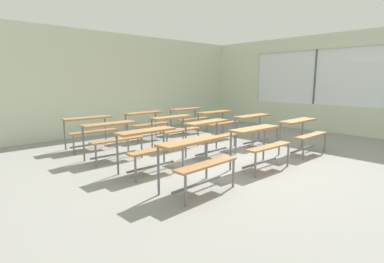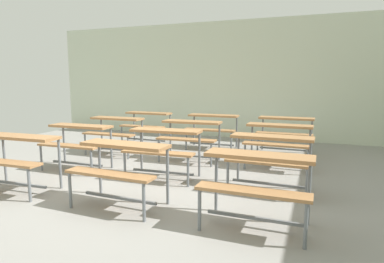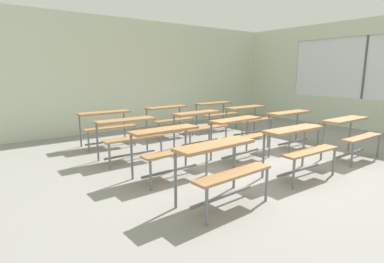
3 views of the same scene
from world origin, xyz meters
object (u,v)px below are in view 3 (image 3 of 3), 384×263
(desk_bench_r1c2, at_px, (293,121))
(desk_bench_r3c0, at_px, (107,121))
(desk_bench_r0c1, at_px, (299,141))
(desk_bench_r1c0, at_px, (169,141))
(desk_bench_r2c2, at_px, (248,114))
(desk_bench_r2c1, at_px, (200,121))
(desk_bench_r0c0, at_px, (221,160))
(desk_bench_r0c2, at_px, (351,129))
(desk_bench_r2c0, at_px, (129,130))
(desk_bench_r3c2, at_px, (216,109))
(desk_bench_r3c1, at_px, (169,114))
(desk_bench_r1c1, at_px, (240,129))

(desk_bench_r1c2, relative_size, desk_bench_r3c0, 1.00)
(desk_bench_r0c1, bearing_deg, desk_bench_r1c0, 146.04)
(desk_bench_r1c0, height_order, desk_bench_r2c2, same)
(desk_bench_r2c1, bearing_deg, desk_bench_r3c0, 140.65)
(desk_bench_r0c0, xyz_separation_m, desk_bench_r2c2, (3.18, 2.47, 0.00))
(desk_bench_r0c2, xyz_separation_m, desk_bench_r2c0, (-3.30, 2.40, 0.00))
(desk_bench_r0c1, relative_size, desk_bench_r1c2, 1.01)
(desk_bench_r2c2, relative_size, desk_bench_r3c2, 1.00)
(desk_bench_r1c0, bearing_deg, desk_bench_r1c2, -0.25)
(desk_bench_r1c0, distance_m, desk_bench_r3c1, 2.94)
(desk_bench_r0c1, height_order, desk_bench_r2c0, same)
(desk_bench_r1c0, height_order, desk_bench_r3c0, same)
(desk_bench_r0c2, distance_m, desk_bench_r2c2, 2.46)
(desk_bench_r0c0, distance_m, desk_bench_r2c0, 2.41)
(desk_bench_r1c1, bearing_deg, desk_bench_r0c1, -91.93)
(desk_bench_r1c2, bearing_deg, desk_bench_r3c0, 144.34)
(desk_bench_r2c2, bearing_deg, desk_bench_r1c1, -140.44)
(desk_bench_r2c2, distance_m, desk_bench_r3c0, 3.38)
(desk_bench_r2c1, xyz_separation_m, desk_bench_r3c2, (1.60, 1.27, 0.00))
(desk_bench_r2c0, bearing_deg, desk_bench_r3c1, 36.89)
(desk_bench_r1c0, bearing_deg, desk_bench_r2c2, 21.41)
(desk_bench_r1c1, xyz_separation_m, desk_bench_r2c0, (-1.67, 1.18, 0.00))
(desk_bench_r0c2, bearing_deg, desk_bench_r3c0, 132.34)
(desk_bench_r3c0, relative_size, desk_bench_r3c1, 1.00)
(desk_bench_r2c0, height_order, desk_bench_r3c1, same)
(desk_bench_r3c2, bearing_deg, desk_bench_r2c0, -157.41)
(desk_bench_r1c1, distance_m, desk_bench_r3c2, 2.91)
(desk_bench_r1c0, xyz_separation_m, desk_bench_r3c2, (3.16, 2.48, 0.00))
(desk_bench_r1c1, bearing_deg, desk_bench_r2c2, 35.38)
(desk_bench_r0c0, relative_size, desk_bench_r1c1, 0.99)
(desk_bench_r0c2, height_order, desk_bench_r1c1, same)
(desk_bench_r1c1, bearing_deg, desk_bench_r1c2, -3.54)
(desk_bench_r2c2, relative_size, desk_bench_r3c1, 1.00)
(desk_bench_r2c1, relative_size, desk_bench_r3c1, 1.00)
(desk_bench_r0c1, height_order, desk_bench_r3c1, same)
(desk_bench_r1c0, xyz_separation_m, desk_bench_r1c1, (1.59, 0.04, 0.00))
(desk_bench_r0c1, distance_m, desk_bench_r2c1, 2.38)
(desk_bench_r2c1, bearing_deg, desk_bench_r0c2, -56.93)
(desk_bench_r3c0, bearing_deg, desk_bench_r0c0, -88.55)
(desk_bench_r1c0, relative_size, desk_bench_r1c2, 0.99)
(desk_bench_r1c2, height_order, desk_bench_r3c2, same)
(desk_bench_r2c1, relative_size, desk_bench_r3c2, 1.00)
(desk_bench_r1c1, relative_size, desk_bench_r3c0, 1.01)
(desk_bench_r1c0, relative_size, desk_bench_r3c2, 0.99)
(desk_bench_r2c2, xyz_separation_m, desk_bench_r3c1, (-1.55, 1.19, 0.00))
(desk_bench_r0c2, bearing_deg, desk_bench_r1c0, 160.46)
(desk_bench_r0c2, xyz_separation_m, desk_bench_r2c1, (-1.65, 2.40, 0.00))
(desk_bench_r1c1, relative_size, desk_bench_r3c1, 1.01)
(desk_bench_r1c2, xyz_separation_m, desk_bench_r2c0, (-3.27, 1.20, 0.00))
(desk_bench_r2c0, distance_m, desk_bench_r2c2, 3.24)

